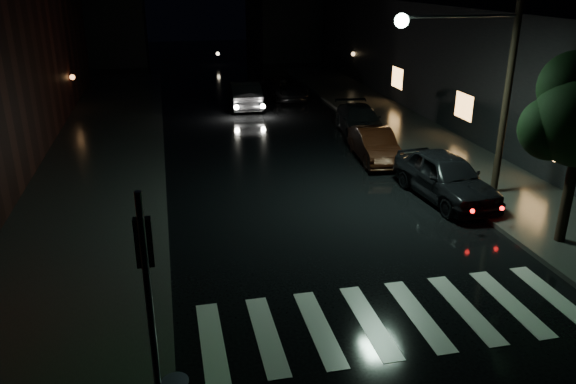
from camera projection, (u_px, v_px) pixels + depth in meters
ground at (271, 349)px, 11.93m from camera, size 120.00×120.00×0.00m
sidewalk_left at (92, 161)px, 23.63m from camera, size 6.00×44.00×0.15m
sidewalk_right at (422, 140)px, 26.65m from camera, size 4.00×44.00×0.15m
building_right at (513, 61)px, 30.64m from camera, size 10.00×40.00×6.00m
building_far_left at (63, 16)px, 49.40m from camera, size 14.00×10.00×8.00m
building_far_right at (325, 18)px, 54.42m from camera, size 14.00×10.00×7.00m
crosswalk at (394, 318)px, 12.98m from camera, size 9.00×3.00×0.01m
signal_pole_corner at (163, 342)px, 9.61m from camera, size 0.68×0.61×4.20m
utility_pole at (493, 67)px, 18.41m from camera, size 4.92×0.44×8.00m
parked_car_a at (446, 177)px, 19.62m from camera, size 2.35×4.98×1.64m
parked_car_b at (375, 145)px, 23.73m from camera, size 1.81×4.23×1.35m
parked_car_c at (360, 120)px, 27.72m from camera, size 2.40×4.87×1.36m
parked_car_d at (285, 88)px, 35.83m from camera, size 2.49×4.82×1.30m
oncoming_car at (244, 94)px, 33.21m from camera, size 1.88×4.90×1.59m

